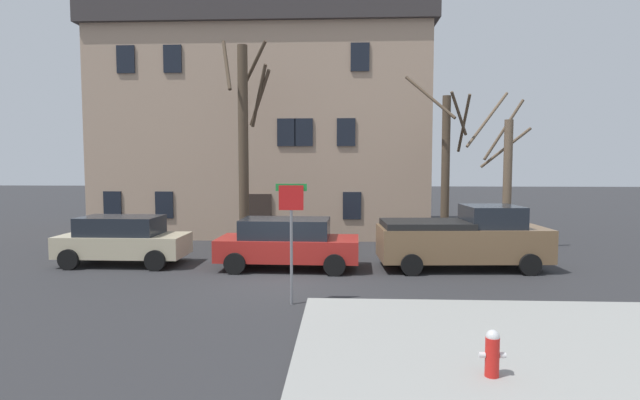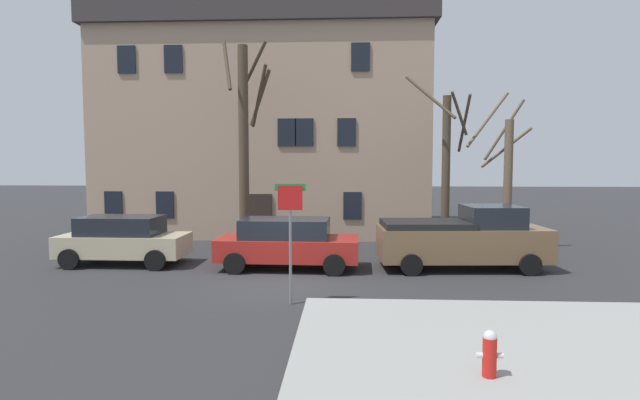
{
  "view_description": "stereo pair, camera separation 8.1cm",
  "coord_description": "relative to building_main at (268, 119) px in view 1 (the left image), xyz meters",
  "views": [
    {
      "loc": [
        1.9,
        -14.25,
        3.47
      ],
      "look_at": [
        1.08,
        3.06,
        2.18
      ],
      "focal_mm": 28.03,
      "sensor_mm": 36.0,
      "label": 1
    },
    {
      "loc": [
        1.98,
        -14.24,
        3.47
      ],
      "look_at": [
        1.08,
        3.06,
        2.18
      ],
      "focal_mm": 28.03,
      "sensor_mm": 36.0,
      "label": 2
    }
  ],
  "objects": [
    {
      "name": "ground_plane",
      "position": [
        2.0,
        -11.45,
        -5.71
      ],
      "size": [
        120.0,
        120.0,
        0.0
      ],
      "primitive_type": "plane",
      "color": "#2D2D30"
    },
    {
      "name": "sidewalk_slab",
      "position": [
        7.48,
        -17.89,
        -5.65
      ],
      "size": [
        8.93,
        8.71,
        0.12
      ],
      "primitive_type": "cube",
      "color": "#999993",
      "rests_on": "ground_plane"
    },
    {
      "name": "building_main",
      "position": [
        0.0,
        0.0,
        0.0
      ],
      "size": [
        15.93,
        8.17,
        11.28
      ],
      "color": "tan",
      "rests_on": "ground_plane"
    },
    {
      "name": "tree_bare_near",
      "position": [
        0.07,
        -6.56,
        -1.42
      ],
      "size": [
        2.0,
        1.99,
        8.18
      ],
      "color": "#4C3D2D",
      "rests_on": "ground_plane"
    },
    {
      "name": "tree_bare_mid",
      "position": [
        7.86,
        -6.11,
        -2.38
      ],
      "size": [
        2.46,
        2.39,
        6.81
      ],
      "color": "#4C3D2D",
      "rests_on": "ground_plane"
    },
    {
      "name": "tree_bare_far",
      "position": [
        10.07,
        -6.36,
        -2.81
      ],
      "size": [
        2.64,
        1.69,
        6.31
      ],
      "color": "brown",
      "rests_on": "ground_plane"
    },
    {
      "name": "car_beige_wagon",
      "position": [
        -3.6,
        -9.21,
        -4.84
      ],
      "size": [
        4.23,
        2.02,
        1.66
      ],
      "color": "#C6B793",
      "rests_on": "ground_plane"
    },
    {
      "name": "car_red_wagon",
      "position": [
        2.07,
        -9.56,
        -4.84
      ],
      "size": [
        4.63,
        2.21,
        1.65
      ],
      "color": "#AD231E",
      "rests_on": "ground_plane"
    },
    {
      "name": "pickup_truck_brown",
      "position": [
        7.82,
        -9.3,
        -4.7
      ],
      "size": [
        5.49,
        2.47,
        2.08
      ],
      "color": "brown",
      "rests_on": "ground_plane"
    },
    {
      "name": "fire_hydrant",
      "position": [
        6.24,
        -17.95,
        -5.2
      ],
      "size": [
        0.42,
        0.22,
        0.75
      ],
      "color": "red",
      "rests_on": "sidewalk_slab"
    },
    {
      "name": "street_sign_pole",
      "position": [
        2.63,
        -13.7,
        -3.64
      ],
      "size": [
        0.76,
        0.07,
        2.97
      ],
      "color": "slate",
      "rests_on": "ground_plane"
    },
    {
      "name": "bicycle_leaning",
      "position": [
        -3.31,
        -6.76,
        -5.34
      ],
      "size": [
        1.75,
        0.13,
        1.03
      ],
      "color": "black",
      "rests_on": "ground_plane"
    }
  ]
}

